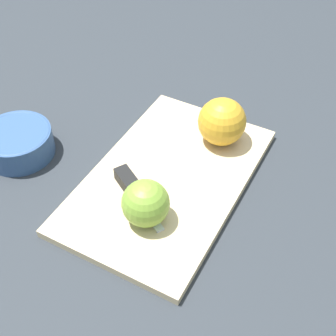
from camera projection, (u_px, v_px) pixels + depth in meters
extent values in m
plane|color=#282D33|center=(168.00, 182.00, 0.78)|extent=(4.00, 4.00, 0.00)
cube|color=#D1B789|center=(168.00, 179.00, 0.77)|extent=(0.41, 0.28, 0.01)
sphere|color=gold|center=(222.00, 122.00, 0.80)|extent=(0.08, 0.08, 0.08)
cylinder|color=#EFE5C6|center=(221.00, 119.00, 0.81)|extent=(0.06, 0.06, 0.08)
sphere|color=olive|center=(146.00, 203.00, 0.68)|extent=(0.07, 0.07, 0.07)
cylinder|color=#EFE5C6|center=(147.00, 206.00, 0.68)|extent=(0.06, 0.04, 0.07)
cube|color=silver|center=(149.00, 214.00, 0.71)|extent=(0.04, 0.07, 0.00)
cube|color=black|center=(128.00, 182.00, 0.75)|extent=(0.05, 0.06, 0.02)
cylinder|color=#33517F|center=(18.00, 143.00, 0.81)|extent=(0.12, 0.12, 0.05)
torus|color=#33517F|center=(15.00, 134.00, 0.80)|extent=(0.12, 0.12, 0.01)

